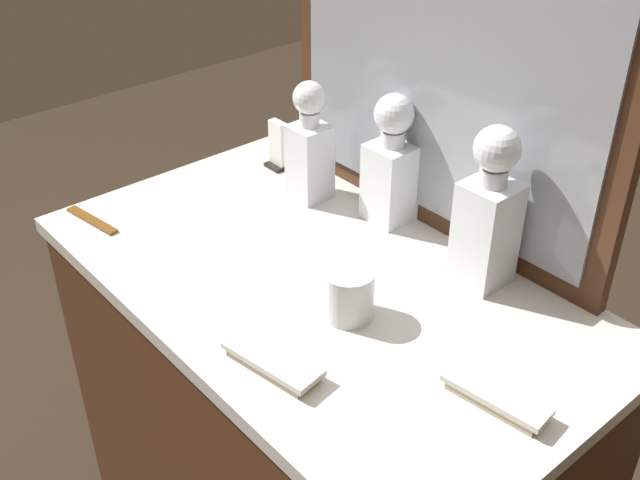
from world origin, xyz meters
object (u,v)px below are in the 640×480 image
crystal_decanter_far_left (391,171)px  napkin_holder (278,148)px  silver_brush_far_right (273,362)px  tortoiseshell_comb (92,220)px  crystal_tumbler_far_left (349,295)px  silver_brush_rear (496,398)px  crystal_decanter_far_right (487,222)px  crystal_decanter_left (310,153)px

crystal_decanter_far_left → napkin_holder: 0.33m
silver_brush_far_right → tortoiseshell_comb: (-0.58, -0.01, -0.01)m
tortoiseshell_comb → napkin_holder: (0.06, 0.43, 0.04)m
napkin_holder → crystal_tumbler_far_left: bearing=-26.0°
crystal_decanter_far_left → silver_brush_rear: (0.47, -0.25, -0.09)m
crystal_tumbler_far_left → silver_brush_far_right: size_ratio=0.51×
crystal_decanter_far_right → silver_brush_far_right: size_ratio=1.72×
silver_brush_rear → napkin_holder: size_ratio=1.51×
crystal_decanter_far_right → napkin_holder: crystal_decanter_far_right is taller
napkin_holder → silver_brush_far_right: bearing=-38.8°
crystal_decanter_far_left → silver_brush_rear: bearing=-28.2°
crystal_decanter_far_right → silver_brush_far_right: 0.44m
crystal_decanter_far_right → crystal_decanter_left: bearing=-175.1°
crystal_decanter_far_right → napkin_holder: size_ratio=2.71×
napkin_holder → silver_brush_rear: bearing=-15.7°
silver_brush_far_right → crystal_decanter_far_left: bearing=114.1°
crystal_decanter_left → napkin_holder: (-0.15, 0.03, -0.06)m
crystal_decanter_far_right → crystal_decanter_left: (-0.43, -0.04, -0.02)m
crystal_decanter_far_left → napkin_holder: bearing=-174.5°
crystal_decanter_far_right → napkin_holder: 0.58m
crystal_decanter_left → tortoiseshell_comb: 0.46m
crystal_tumbler_far_left → crystal_decanter_left: bearing=149.0°
crystal_decanter_far_left → crystal_decanter_left: bearing=-159.6°
crystal_decanter_far_right → silver_brush_rear: size_ratio=1.79×
silver_brush_rear → napkin_holder: bearing=164.3°
crystal_decanter_far_left → crystal_decanter_left: (-0.17, -0.06, -0.00)m
crystal_decanter_left → tortoiseshell_comb: (-0.21, -0.40, -0.10)m
silver_brush_rear → crystal_tumbler_far_left: bearing=-175.8°
tortoiseshell_comb → silver_brush_rear: bearing=13.9°
silver_brush_far_right → crystal_decanter_left: bearing=133.9°
crystal_decanter_left → silver_brush_far_right: size_ratio=1.47×
crystal_decanter_left → crystal_tumbler_far_left: crystal_decanter_left is taller
napkin_holder → crystal_decanter_far_right: bearing=0.4°
tortoiseshell_comb → napkin_holder: bearing=82.6°
crystal_decanter_left → silver_brush_far_right: crystal_decanter_left is taller
crystal_decanter_far_left → silver_brush_far_right: bearing=-65.9°
crystal_decanter_far_right → tortoiseshell_comb: bearing=-145.5°
crystal_decanter_far_right → crystal_decanter_far_left: bearing=174.0°
crystal_decanter_far_right → crystal_decanter_left: 0.43m
silver_brush_rear → tortoiseshell_comb: (-0.85, -0.21, -0.01)m
crystal_decanter_far_right → tortoiseshell_comb: size_ratio=2.01×
tortoiseshell_comb → crystal_decanter_far_left: bearing=50.9°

